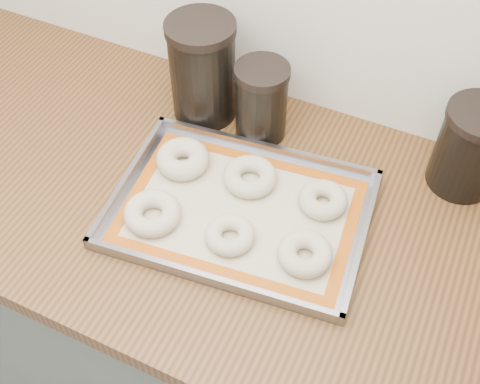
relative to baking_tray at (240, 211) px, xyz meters
The scene contains 13 objects.
cabinet 0.50m from the baking_tray, ahead, with size 3.00×0.65×0.86m, color #5C675B.
countertop 0.15m from the baking_tray, ahead, with size 3.06×0.68×0.04m, color brown.
baking_tray is the anchor object (origin of this frame).
baking_mat 0.00m from the baking_tray, 100.62° to the left, with size 0.45×0.33×0.00m.
bagel_front_left 0.16m from the baking_tray, 148.24° to the right, with size 0.10×0.10×0.03m, color beige.
bagel_front_mid 0.07m from the baking_tray, 80.08° to the right, with size 0.09×0.09×0.03m, color beige.
bagel_front_right 0.15m from the baking_tray, 18.22° to the right, with size 0.09×0.09×0.03m, color beige.
bagel_back_left 0.16m from the baking_tray, 159.51° to the left, with size 0.10×0.10×0.04m, color beige.
bagel_back_mid 0.07m from the baking_tray, 100.16° to the left, with size 0.10×0.10×0.03m, color beige.
bagel_back_right 0.15m from the baking_tray, 30.59° to the left, with size 0.09×0.09×0.03m, color beige.
canister_left 0.30m from the baking_tray, 130.48° to the left, with size 0.14×0.14×0.22m.
canister_mid 0.23m from the baking_tray, 104.19° to the left, with size 0.11×0.11×0.16m.
canister_right 0.43m from the baking_tray, 36.10° to the left, with size 0.13×0.13×0.18m.
Camera 1 is at (0.15, 1.04, 1.77)m, focal length 45.00 mm.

